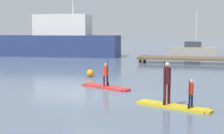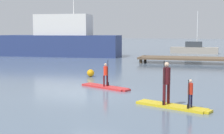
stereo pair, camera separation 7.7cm
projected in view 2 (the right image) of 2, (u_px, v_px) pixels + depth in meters
The scene contains 10 objects.
ground_plane at pixel (93, 95), 15.44m from camera, with size 240.00×240.00×0.00m, color slate.
paddleboard_near at pixel (106, 87), 17.26m from camera, with size 2.94×1.86×0.10m.
paddler_child_solo at pixel (106, 73), 17.19m from camera, with size 0.28×0.38×1.37m.
paddleboard_far at pixel (173, 106), 12.82m from camera, with size 3.03×1.69×0.10m.
paddler_adult at pixel (166, 80), 12.88m from camera, with size 0.38×0.49×1.74m.
paddler_child_front at pixel (190, 92), 12.30m from camera, with size 0.25×0.36×1.09m.
fishing_boat_white_large at pixel (61, 40), 39.20m from camera, with size 14.39×4.87×11.80m.
fishing_boat_green_midground at pixel (194, 49), 44.01m from camera, with size 6.26×1.75×5.63m.
floating_dock at pixel (210, 59), 30.05m from camera, with size 13.09×2.95×0.55m.
mooring_buoy_near at pixel (91, 73), 21.55m from camera, with size 0.48×0.48×0.48m, color orange.
Camera 2 is at (4.92, -14.42, 2.97)m, focal length 52.68 mm.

